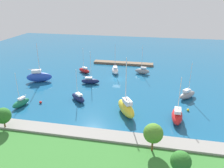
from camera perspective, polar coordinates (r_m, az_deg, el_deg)
water at (r=74.77m, az=1.22°, el=1.22°), size 160.00×160.00×0.00m
pier_dock at (r=90.87m, az=2.87°, el=5.30°), size 23.86×3.09×0.84m
breakwater at (r=45.27m, az=-6.56°, el=-12.89°), size 70.66×3.56×1.59m
shoreline_park at (r=41.61m, az=-8.72°, el=-16.98°), size 52.59×12.98×1.17m
park_tree_west at (r=49.74m, az=-26.01°, el=-7.25°), size 3.22×3.22×4.59m
park_tree_midwest at (r=35.48m, az=17.10°, el=-18.29°), size 3.03×3.03×4.58m
park_tree_center at (r=39.30m, az=10.44°, el=-12.24°), size 3.39×3.39×5.26m
sailboat_gray_center_basin at (r=64.18m, az=18.58°, el=-2.55°), size 5.46×5.67×9.97m
sailboat_navy_by_breakwater at (r=60.26m, az=-8.60°, el=-3.39°), size 5.50×5.05×8.73m
sailboat_red_off_beacon at (r=81.30m, az=-7.06°, el=3.48°), size 5.29×3.96×8.85m
sailboat_blue_far_north at (r=75.86m, az=-18.05°, el=1.79°), size 8.33×4.73×12.48m
sailboat_white_inner_mooring at (r=80.16m, az=0.79°, el=3.54°), size 3.82×6.55×10.40m
sailboat_green_west_end at (r=61.23m, az=-22.15°, el=-4.42°), size 3.02×5.30×8.98m
sailboat_yellow_lone_north at (r=52.83m, az=3.61°, el=-6.07°), size 6.10×7.94×13.80m
sailboat_gray_far_south at (r=80.22m, az=7.72°, el=3.31°), size 5.32×2.17×10.12m
sailboat_navy_mid_basin at (r=71.07m, az=-5.56°, el=0.80°), size 5.97×2.80×10.47m
sailboat_red_near_pier at (r=52.43m, az=16.21°, el=-7.68°), size 2.75×6.99×10.34m
mooring_buoy_red at (r=61.26m, az=-17.72°, el=-4.46°), size 0.68×0.68×0.68m
mooring_buoy_yellow at (r=57.86m, az=18.76°, el=-6.26°), size 0.61×0.61×0.61m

